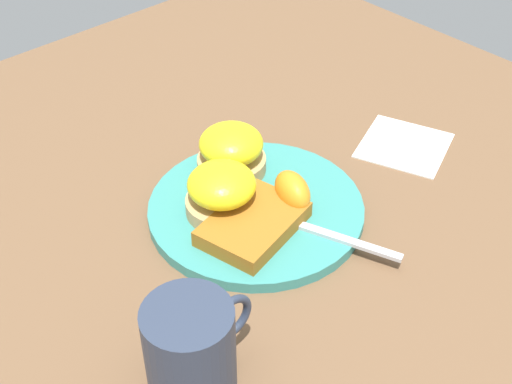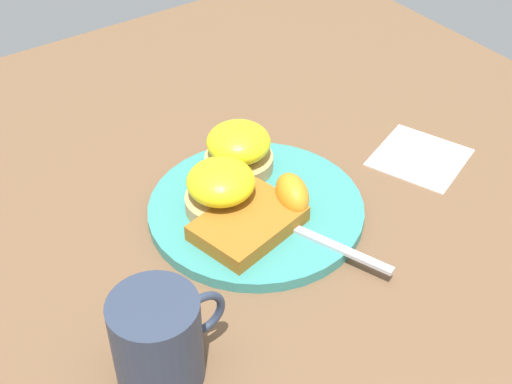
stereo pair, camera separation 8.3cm
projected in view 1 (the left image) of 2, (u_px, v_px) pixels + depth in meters
name	position (u px, v px, depth m)	size (l,w,h in m)	color
ground_plane	(256.00, 214.00, 0.85)	(1.10, 1.10, 0.00)	brown
plate	(256.00, 209.00, 0.85)	(0.26, 0.26, 0.01)	teal
sandwich_benedict_left	(231.00, 151.00, 0.88)	(0.09, 0.09, 0.06)	tan
sandwich_benedict_right	(222.00, 192.00, 0.82)	(0.09, 0.09, 0.06)	tan
hashbrown_patty	(253.00, 224.00, 0.80)	(0.12, 0.08, 0.02)	#9C601C
orange_wedge	(292.00, 191.00, 0.83)	(0.06, 0.04, 0.04)	orange
fork	(290.00, 222.00, 0.82)	(0.10, 0.22, 0.00)	silver
cup	(191.00, 348.00, 0.64)	(0.11, 0.08, 0.10)	#2D384C
napkin	(404.00, 145.00, 0.96)	(0.11, 0.11, 0.00)	white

